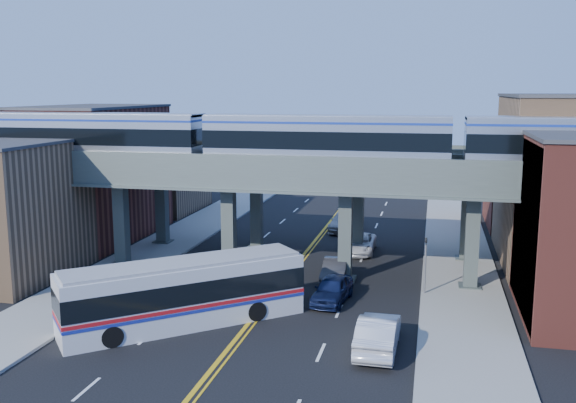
% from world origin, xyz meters
% --- Properties ---
extents(ground, '(120.00, 120.00, 0.00)m').
position_xyz_m(ground, '(0.00, 0.00, 0.00)').
color(ground, black).
rests_on(ground, ground).
extents(sidewalk_west, '(5.00, 70.00, 0.16)m').
position_xyz_m(sidewalk_west, '(-11.50, 10.00, 0.08)').
color(sidewalk_west, gray).
rests_on(sidewalk_west, ground).
extents(sidewalk_east, '(5.00, 70.00, 0.16)m').
position_xyz_m(sidewalk_east, '(11.50, 10.00, 0.08)').
color(sidewalk_east, gray).
rests_on(sidewalk_east, ground).
extents(building_west_a, '(8.00, 10.00, 9.00)m').
position_xyz_m(building_west_a, '(-18.50, 4.00, 4.50)').
color(building_west_a, '#8D6949').
rests_on(building_west_a, ground).
extents(building_west_b, '(8.00, 14.00, 11.00)m').
position_xyz_m(building_west_b, '(-18.50, 16.00, 5.50)').
color(building_west_b, brown).
rests_on(building_west_b, ground).
extents(building_west_c, '(8.00, 10.00, 8.00)m').
position_xyz_m(building_west_c, '(-18.50, 29.00, 4.00)').
color(building_west_c, '#8D6949').
rests_on(building_west_c, ground).
extents(building_east_b, '(8.00, 14.00, 12.00)m').
position_xyz_m(building_east_b, '(18.50, 16.00, 6.00)').
color(building_east_b, '#8D6949').
rests_on(building_east_b, ground).
extents(building_east_c, '(8.00, 10.00, 9.00)m').
position_xyz_m(building_east_c, '(18.50, 29.00, 4.50)').
color(building_east_c, brown).
rests_on(building_east_c, ground).
extents(mural_panel, '(0.10, 9.50, 9.50)m').
position_xyz_m(mural_panel, '(14.55, 4.00, 4.75)').
color(mural_panel, teal).
rests_on(mural_panel, ground).
extents(elevated_viaduct_near, '(52.00, 3.60, 7.40)m').
position_xyz_m(elevated_viaduct_near, '(0.00, 8.00, 6.47)').
color(elevated_viaduct_near, '#45504B').
rests_on(elevated_viaduct_near, ground).
extents(elevated_viaduct_far, '(52.00, 3.60, 7.40)m').
position_xyz_m(elevated_viaduct_far, '(0.00, 15.00, 6.47)').
color(elevated_viaduct_far, '#45504B').
rests_on(elevated_viaduct_far, ground).
extents(transit_train, '(48.68, 3.05, 3.56)m').
position_xyz_m(transit_train, '(2.64, 8.00, 9.33)').
color(transit_train, black).
rests_on(transit_train, elevated_viaduct_near).
extents(stop_sign, '(0.76, 0.09, 2.63)m').
position_xyz_m(stop_sign, '(0.30, 3.00, 1.76)').
color(stop_sign, slate).
rests_on(stop_sign, ground).
extents(traffic_signal, '(0.15, 0.18, 4.10)m').
position_xyz_m(traffic_signal, '(9.20, 6.00, 2.30)').
color(traffic_signal, slate).
rests_on(traffic_signal, ground).
extents(transit_bus, '(11.79, 10.74, 3.37)m').
position_xyz_m(transit_bus, '(-3.31, -1.92, 1.73)').
color(transit_bus, silver).
rests_on(transit_bus, ground).
extents(car_lane_a, '(2.31, 4.73, 1.55)m').
position_xyz_m(car_lane_a, '(3.85, 3.54, 0.78)').
color(car_lane_a, '#10193D').
rests_on(car_lane_a, ground).
extents(car_lane_b, '(1.71, 4.51, 1.47)m').
position_xyz_m(car_lane_b, '(3.38, 7.75, 0.73)').
color(car_lane_b, '#2C2B2D').
rests_on(car_lane_b, ground).
extents(car_lane_c, '(2.37, 5.14, 1.43)m').
position_xyz_m(car_lane_c, '(4.05, 15.72, 0.71)').
color(car_lane_c, white).
rests_on(car_lane_c, ground).
extents(car_lane_d, '(2.30, 5.64, 1.63)m').
position_xyz_m(car_lane_d, '(1.80, 23.39, 0.82)').
color(car_lane_d, '#A2A1A6').
rests_on(car_lane_d, ground).
extents(car_parked_curb, '(1.93, 5.35, 1.75)m').
position_xyz_m(car_parked_curb, '(7.15, -3.11, 0.88)').
color(car_parked_curb, silver).
rests_on(car_parked_curb, ground).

